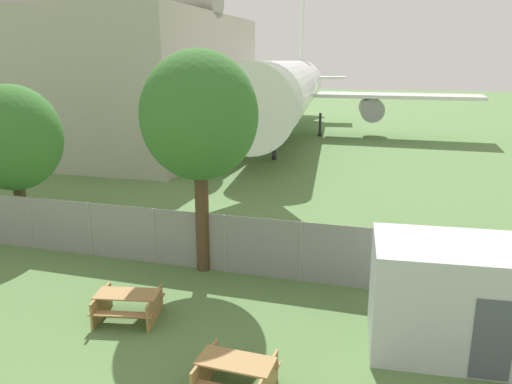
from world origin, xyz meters
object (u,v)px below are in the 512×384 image
(portable_cabin, at_px, (455,297))
(tree_far_right, at_px, (199,117))
(picnic_bench_near_cabin, at_px, (128,303))
(airplane, at_px, (289,88))
(tree_left_of_cabin, at_px, (13,138))
(picnic_bench_open_grass, at_px, (236,373))

(portable_cabin, xyz_separation_m, tree_far_right, (-7.59, 2.66, 3.78))
(portable_cabin, relative_size, tree_far_right, 0.57)
(portable_cabin, height_order, tree_far_right, tree_far_right)
(picnic_bench_near_cabin, bearing_deg, portable_cabin, 7.07)
(airplane, xyz_separation_m, picnic_bench_near_cabin, (3.25, -33.75, -3.93))
(picnic_bench_near_cabin, xyz_separation_m, tree_left_of_cabin, (-8.02, 5.32, 3.36))
(airplane, distance_m, picnic_bench_near_cabin, 34.13)
(picnic_bench_near_cabin, bearing_deg, tree_left_of_cabin, 146.43)
(portable_cabin, bearing_deg, picnic_bench_open_grass, -150.33)
(tree_left_of_cabin, bearing_deg, picnic_bench_near_cabin, -33.57)
(airplane, xyz_separation_m, portable_cabin, (11.53, -32.72, -3.07))
(portable_cabin, height_order, picnic_bench_open_grass, portable_cabin)
(airplane, relative_size, picnic_bench_open_grass, 25.95)
(picnic_bench_near_cabin, height_order, tree_far_right, tree_far_right)
(portable_cabin, relative_size, picnic_bench_near_cabin, 2.13)
(portable_cabin, bearing_deg, tree_far_right, 155.39)
(airplane, relative_size, tree_left_of_cabin, 7.18)
(picnic_bench_near_cabin, relative_size, tree_left_of_cabin, 0.32)
(picnic_bench_open_grass, distance_m, tree_far_right, 8.06)
(airplane, height_order, tree_far_right, airplane)
(picnic_bench_open_grass, relative_size, tree_far_right, 0.23)
(picnic_bench_open_grass, relative_size, tree_left_of_cabin, 0.28)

